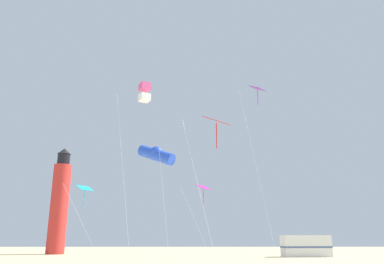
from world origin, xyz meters
name	(u,v)px	position (x,y,z in m)	size (l,w,h in m)	color
kite_tube_blue	(156,154)	(-3.05, 15.91, 7.33)	(2.50, 1.95, 8.03)	silver
kite_diamond_magenta	(203,190)	(-0.01, 21.90, 5.93)	(2.63, 2.34, 6.35)	silver
kite_diamond_scarlet	(216,126)	(0.00, 8.97, 7.02)	(2.06, 2.06, 7.49)	silver
kite_diamond_cyan	(85,191)	(-7.88, 18.55, 5.45)	(2.86, 2.71, 5.85)	silver
kite_box_rainbow	(145,93)	(-3.80, 15.08, 10.96)	(2.11, 2.11, 11.56)	silver
kite_diamond_violet	(257,96)	(3.49, 17.29, 11.62)	(2.02, 2.02, 12.43)	silver
lighthouse_distant	(60,203)	(-21.67, 54.70, 7.84)	(2.80, 2.80, 16.80)	red
rv_van_white	(306,246)	(14.88, 46.37, 1.39)	(6.60, 2.83, 2.80)	white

